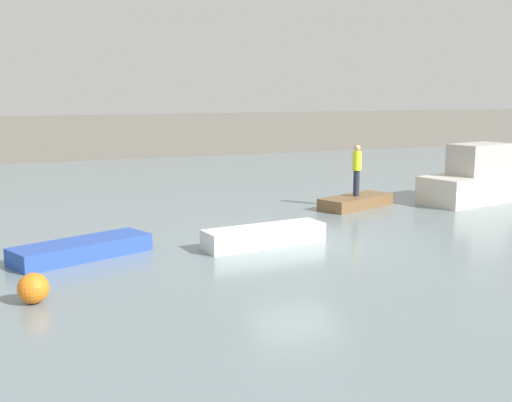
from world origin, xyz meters
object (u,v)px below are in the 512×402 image
Objects in this scene: motorboat at (488,180)px; rowboat_white at (264,236)px; rowboat_brown at (356,202)px; rowboat_blue at (82,249)px; mooring_buoy at (33,288)px; person_hiviz_shirt at (357,168)px.

motorboat reaches higher than rowboat_white.
rowboat_white reaches higher than rowboat_brown.
motorboat is 2.26× the size of rowboat_brown.
motorboat is 1.93× the size of rowboat_blue.
motorboat reaches higher than rowboat_blue.
rowboat_white is at bearing 23.57° from mooring_buoy.
rowboat_blue is at bearing 67.34° from mooring_buoy.
person_hiviz_shirt reaches higher than rowboat_white.
rowboat_blue is at bearing -160.98° from person_hiviz_shirt.
motorboat is 15.97m from rowboat_blue.
mooring_buoy is at bearing -170.71° from rowboat_brown.
person_hiviz_shirt is (10.05, 3.46, 1.22)m from rowboat_blue.
rowboat_brown is at bearing 175.95° from motorboat.
rowboat_brown is 1.23m from person_hiviz_shirt.
rowboat_brown is (10.05, 3.46, -0.01)m from rowboat_blue.
rowboat_white is at bearing -28.64° from rowboat_blue.
rowboat_white is 5.54× the size of mooring_buoy.
person_hiviz_shirt is at bearing 175.95° from motorboat.
rowboat_blue is 1.91× the size of person_hiviz_shirt.
rowboat_brown is (5.30, 4.05, -0.06)m from rowboat_white.
mooring_buoy is (-1.36, -3.25, 0.09)m from rowboat_blue.
rowboat_brown is at bearing -2.55° from rowboat_blue.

